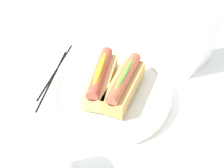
# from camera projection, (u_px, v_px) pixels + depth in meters

# --- Properties ---
(ground_plane) EXTENTS (2.40, 2.40, 0.00)m
(ground_plane) POSITION_uv_depth(u_px,v_px,m) (122.00, 98.00, 0.71)
(ground_plane) COLOR white
(serving_bowl) EXTENTS (0.27, 0.27, 0.03)m
(serving_bowl) POSITION_uv_depth(u_px,v_px,m) (112.00, 94.00, 0.70)
(serving_bowl) COLOR silver
(serving_bowl) RESTS_ON ground_plane
(hotdog_front) EXTENTS (0.16, 0.10, 0.06)m
(hotdog_front) POSITION_uv_depth(u_px,v_px,m) (100.00, 79.00, 0.67)
(hotdog_front) COLOR #DBB270
(hotdog_front) RESTS_ON serving_bowl
(hotdog_back) EXTENTS (0.16, 0.07, 0.06)m
(hotdog_back) POSITION_uv_depth(u_px,v_px,m) (124.00, 84.00, 0.66)
(hotdog_back) COLOR tan
(hotdog_back) RESTS_ON serving_bowl
(napkin_box) EXTENTS (0.12, 0.07, 0.15)m
(napkin_box) POSITION_uv_depth(u_px,v_px,m) (198.00, 43.00, 0.74)
(napkin_box) COLOR white
(napkin_box) RESTS_ON ground_plane
(chopstick_near) EXTENTS (0.21, 0.08, 0.01)m
(chopstick_near) POSITION_uv_depth(u_px,v_px,m) (52.00, 79.00, 0.76)
(chopstick_near) COLOR black
(chopstick_near) RESTS_ON ground_plane
(chopstick_far) EXTENTS (0.21, 0.06, 0.01)m
(chopstick_far) POSITION_uv_depth(u_px,v_px,m) (56.00, 70.00, 0.78)
(chopstick_far) COLOR black
(chopstick_far) RESTS_ON ground_plane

